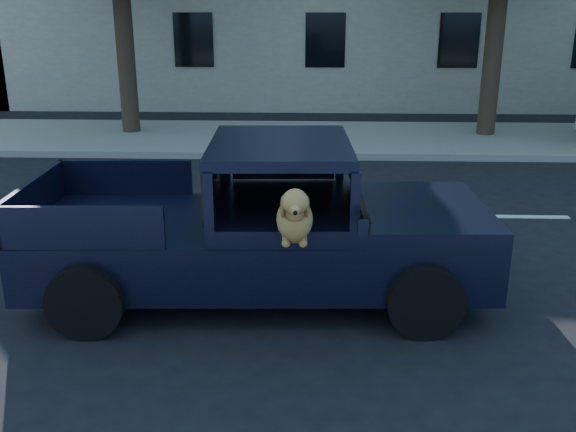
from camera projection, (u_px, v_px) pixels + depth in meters
The scene contains 4 objects.
ground at pixel (253, 308), 7.28m from camera, with size 120.00×120.00×0.00m, color black.
far_sidewalk at pixel (286, 138), 15.97m from camera, with size 60.00×4.00×0.15m, color gray.
lane_stripes at pixel (395, 215), 10.42m from camera, with size 21.60×0.14×0.01m, color silver, non-canonical shape.
pickup_truck at pixel (252, 245), 7.42m from camera, with size 5.23×2.70×1.84m.
Camera 1 is at (0.65, -6.55, 3.30)m, focal length 40.00 mm.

